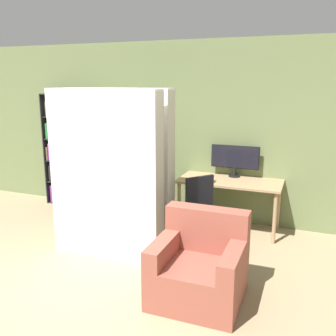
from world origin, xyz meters
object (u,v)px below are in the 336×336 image
office_chair (206,223)px  armchair (200,267)px  monitor (235,158)px  bookshelf (67,152)px  mattress_far (120,169)px  mattress_near (106,176)px

office_chair → armchair: bearing=-77.5°
monitor → armchair: (0.09, -2.07, -0.69)m
bookshelf → armchair: bearing=-34.2°
armchair → monitor: bearing=92.6°
mattress_far → armchair: mattress_far is taller
monitor → office_chair: (-0.12, -1.10, -0.62)m
office_chair → bookshelf: bearing=158.9°
bookshelf → mattress_far: mattress_far is taller
mattress_far → armchair: size_ratio=2.38×
bookshelf → armchair: (3.01, -2.05, -0.60)m
monitor → bookshelf: bookshelf is taller
bookshelf → armchair: size_ratio=2.24×
monitor → mattress_far: (-1.22, -1.22, 0.00)m
mattress_far → bookshelf: bearing=144.7°
mattress_far → office_chair: bearing=6.2°
bookshelf → mattress_near: 2.31m
monitor → mattress_far: size_ratio=0.35×
mattress_far → mattress_near: bearing=-90.0°
armchair → bookshelf: bearing=145.8°
mattress_near → mattress_far: same height
mattress_near → mattress_far: bearing=90.0°
bookshelf → mattress_near: bearing=-42.6°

